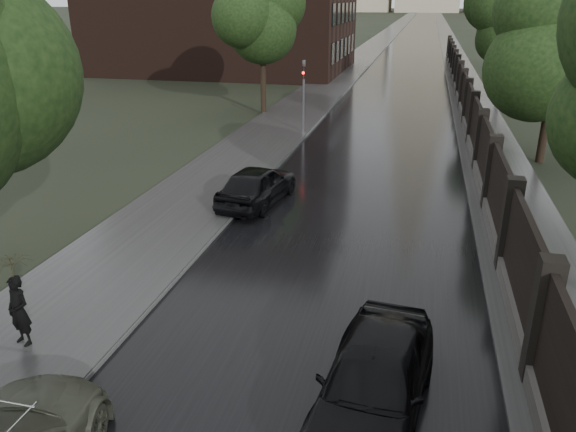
{
  "coord_description": "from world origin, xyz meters",
  "views": [
    {
      "loc": [
        2.02,
        -5.09,
        7.14
      ],
      "look_at": [
        -1.32,
        8.91,
        1.5
      ],
      "focal_mm": 35.0,
      "sensor_mm": 36.0,
      "label": 1
    }
  ],
  "objects_px": {
    "tree_right_c": "(507,29)",
    "car_right_near": "(374,380)",
    "hatchback_left": "(257,185)",
    "tree_left_far": "(262,30)",
    "traffic_light": "(304,91)",
    "tree_right_b": "(558,51)",
    "pedestrian_umbrella": "(12,275)"
  },
  "relations": [
    {
      "from": "tree_right_c",
      "to": "car_right_near",
      "type": "height_order",
      "value": "tree_right_c"
    },
    {
      "from": "hatchback_left",
      "to": "tree_left_far",
      "type": "bearing_deg",
      "value": -67.11
    },
    {
      "from": "traffic_light",
      "to": "hatchback_left",
      "type": "xyz_separation_m",
      "value": [
        0.7,
        -11.4,
        -1.66
      ]
    },
    {
      "from": "hatchback_left",
      "to": "car_right_near",
      "type": "height_order",
      "value": "car_right_near"
    },
    {
      "from": "tree_left_far",
      "to": "tree_right_b",
      "type": "xyz_separation_m",
      "value": [
        15.5,
        -8.0,
        -0.29
      ]
    },
    {
      "from": "traffic_light",
      "to": "hatchback_left",
      "type": "relative_size",
      "value": 0.93
    },
    {
      "from": "tree_left_far",
      "to": "tree_right_c",
      "type": "relative_size",
      "value": 1.05
    },
    {
      "from": "tree_right_c",
      "to": "hatchback_left",
      "type": "relative_size",
      "value": 1.63
    },
    {
      "from": "tree_right_c",
      "to": "tree_right_b",
      "type": "bearing_deg",
      "value": -90.0
    },
    {
      "from": "tree_left_far",
      "to": "traffic_light",
      "type": "distance_m",
      "value": 6.84
    },
    {
      "from": "tree_left_far",
      "to": "tree_right_c",
      "type": "distance_m",
      "value": 18.45
    },
    {
      "from": "traffic_light",
      "to": "tree_right_c",
      "type": "bearing_deg",
      "value": 51.82
    },
    {
      "from": "tree_left_far",
      "to": "tree_right_b",
      "type": "bearing_deg",
      "value": -27.3
    },
    {
      "from": "tree_right_b",
      "to": "pedestrian_umbrella",
      "type": "bearing_deg",
      "value": -126.07
    },
    {
      "from": "tree_right_b",
      "to": "hatchback_left",
      "type": "distance_m",
      "value": 14.55
    },
    {
      "from": "tree_left_far",
      "to": "hatchback_left",
      "type": "xyz_separation_m",
      "value": [
        4.4,
        -16.41,
        -4.51
      ]
    },
    {
      "from": "hatchback_left",
      "to": "car_right_near",
      "type": "distance_m",
      "value": 11.57
    },
    {
      "from": "tree_right_c",
      "to": "tree_left_far",
      "type": "bearing_deg",
      "value": -147.17
    },
    {
      "from": "tree_right_c",
      "to": "car_right_near",
      "type": "xyz_separation_m",
      "value": [
        -5.9,
        -36.75,
        -4.17
      ]
    },
    {
      "from": "hatchback_left",
      "to": "pedestrian_umbrella",
      "type": "relative_size",
      "value": 1.74
    },
    {
      "from": "tree_left_far",
      "to": "pedestrian_umbrella",
      "type": "distance_m",
      "value": 26.71
    },
    {
      "from": "hatchback_left",
      "to": "pedestrian_umbrella",
      "type": "distance_m",
      "value": 10.31
    },
    {
      "from": "tree_right_b",
      "to": "traffic_light",
      "type": "height_order",
      "value": "tree_right_b"
    },
    {
      "from": "tree_right_b",
      "to": "pedestrian_umbrella",
      "type": "height_order",
      "value": "tree_right_b"
    },
    {
      "from": "traffic_light",
      "to": "pedestrian_umbrella",
      "type": "bearing_deg",
      "value": -94.29
    },
    {
      "from": "car_right_near",
      "to": "tree_right_c",
      "type": "bearing_deg",
      "value": 86.98
    },
    {
      "from": "tree_left_far",
      "to": "pedestrian_umbrella",
      "type": "bearing_deg",
      "value": -85.46
    },
    {
      "from": "hatchback_left",
      "to": "tree_right_b",
      "type": "bearing_deg",
      "value": -134.97
    },
    {
      "from": "pedestrian_umbrella",
      "to": "tree_left_far",
      "type": "bearing_deg",
      "value": 111.12
    },
    {
      "from": "tree_right_b",
      "to": "traffic_light",
      "type": "relative_size",
      "value": 1.75
    },
    {
      "from": "tree_right_b",
      "to": "traffic_light",
      "type": "distance_m",
      "value": 12.44
    },
    {
      "from": "traffic_light",
      "to": "car_right_near",
      "type": "distance_m",
      "value": 22.59
    }
  ]
}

